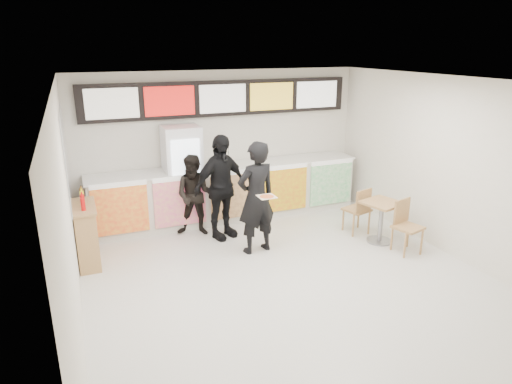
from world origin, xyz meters
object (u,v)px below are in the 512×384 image
cafe_table (381,214)px  condiment_ledge (87,234)px  customer_left (195,195)px  service_counter (229,192)px  drinks_fridge (183,177)px  customer_main (256,198)px  customer_mid (221,187)px

cafe_table → condiment_ledge: condiment_ledge is taller
customer_left → service_counter: bearing=56.9°
service_counter → customer_left: size_ratio=3.58×
drinks_fridge → customer_left: size_ratio=1.29×
customer_main → service_counter: bearing=-102.3°
drinks_fridge → customer_mid: 1.00m
customer_main → customer_mid: (-0.37, 0.82, -0.00)m
drinks_fridge → customer_mid: size_ratio=1.02×
service_counter → customer_main: bearing=-92.4°
customer_mid → condiment_ledge: (-2.38, -0.23, -0.46)m
condiment_ledge → cafe_table: bearing=-12.1°
customer_left → customer_mid: (0.40, -0.32, 0.20)m
customer_left → cafe_table: 3.45m
service_counter → cafe_table: bearing=-44.7°
service_counter → customer_left: customer_left is taller
customer_main → condiment_ledge: 2.85m
customer_main → cafe_table: bearing=158.0°
customer_main → customer_mid: customer_main is taller
service_counter → customer_main: (-0.07, -1.68, 0.41)m
service_counter → customer_left: 1.02m
customer_main → customer_left: size_ratio=1.27×
drinks_fridge → customer_mid: drinks_fridge is taller
service_counter → cafe_table: size_ratio=3.41×
customer_main → condiment_ledge: size_ratio=1.62×
service_counter → condiment_ledge: bearing=-158.9°
drinks_fridge → service_counter: bearing=-1.0°
customer_main → condiment_ledge: customer_main is taller
drinks_fridge → customer_mid: (0.49, -0.88, -0.02)m
cafe_table → drinks_fridge: bearing=129.3°
customer_left → customer_mid: 0.55m
customer_main → customer_mid: bearing=-75.7°
cafe_table → customer_main: bearing=152.2°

